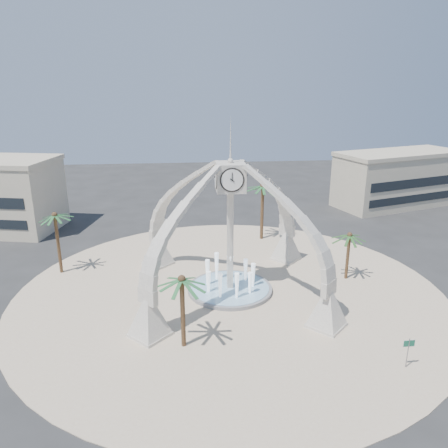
{
  "coord_description": "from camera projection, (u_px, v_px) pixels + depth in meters",
  "views": [
    {
      "loc": [
        -4.2,
        -37.22,
        18.95
      ],
      "look_at": [
        -0.37,
        2.0,
        6.08
      ],
      "focal_mm": 35.0,
      "sensor_mm": 36.0,
      "label": 1
    }
  ],
  "objects": [
    {
      "name": "ground",
      "position": [
        230.0,
        291.0,
        41.49
      ],
      "size": [
        140.0,
        140.0,
        0.0
      ],
      "primitive_type": "plane",
      "color": "#282828",
      "rests_on": "ground"
    },
    {
      "name": "clock_tower",
      "position": [
        230.0,
        226.0,
        39.47
      ],
      "size": [
        17.94,
        17.94,
        16.3
      ],
      "color": "silver",
      "rests_on": "ground"
    },
    {
      "name": "plaza",
      "position": [
        230.0,
        291.0,
        41.48
      ],
      "size": [
        40.0,
        40.0,
        0.06
      ],
      "primitive_type": "cylinder",
      "color": "#C9B595",
      "rests_on": "ground"
    },
    {
      "name": "palm_west",
      "position": [
        55.0,
        216.0,
        43.57
      ],
      "size": [
        4.35,
        4.35,
        6.98
      ],
      "rotation": [
        0.0,
        0.0,
        -0.24
      ],
      "color": "brown",
      "rests_on": "ground"
    },
    {
      "name": "palm_east",
      "position": [
        350.0,
        236.0,
        42.7
      ],
      "size": [
        3.89,
        3.89,
        5.31
      ],
      "rotation": [
        0.0,
        0.0,
        -0.19
      ],
      "color": "brown",
      "rests_on": "ground"
    },
    {
      "name": "palm_north",
      "position": [
        263.0,
        187.0,
        53.19
      ],
      "size": [
        5.1,
        5.1,
        7.69
      ],
      "rotation": [
        0.0,
        0.0,
        -0.21
      ],
      "color": "brown",
      "rests_on": "ground"
    },
    {
      "name": "building_ne",
      "position": [
        398.0,
        178.0,
        69.41
      ],
      "size": [
        21.87,
        14.17,
        8.6
      ],
      "rotation": [
        0.0,
        0.0,
        0.31
      ],
      "color": "#C3B298",
      "rests_on": "ground"
    },
    {
      "name": "palm_south",
      "position": [
        182.0,
        280.0,
        31.18
      ],
      "size": [
        4.46,
        4.46,
        6.23
      ],
      "rotation": [
        0.0,
        0.0,
        0.23
      ],
      "color": "brown",
      "rests_on": "ground"
    },
    {
      "name": "fountain",
      "position": [
        230.0,
        288.0,
        41.4
      ],
      "size": [
        8.0,
        8.0,
        3.62
      ],
      "color": "gray",
      "rests_on": "ground"
    },
    {
      "name": "street_sign",
      "position": [
        409.0,
        347.0,
        29.85
      ],
      "size": [
        0.86,
        0.07,
        2.34
      ],
      "rotation": [
        0.0,
        0.0,
        0.02
      ],
      "color": "slate",
      "rests_on": "ground"
    }
  ]
}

